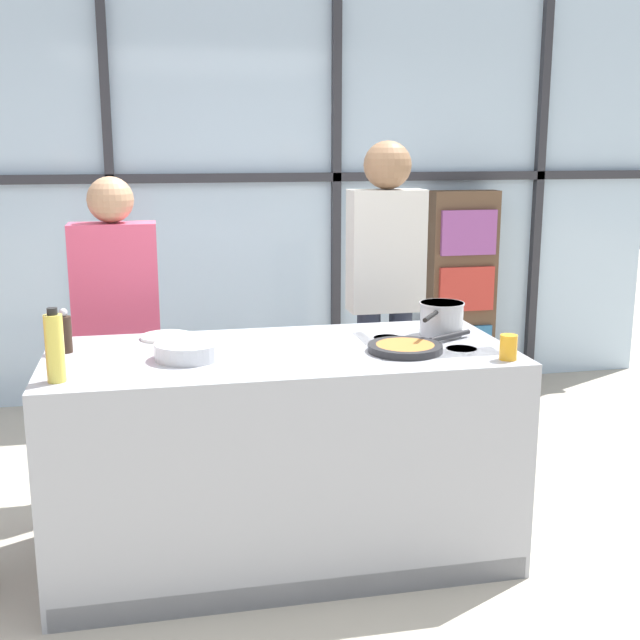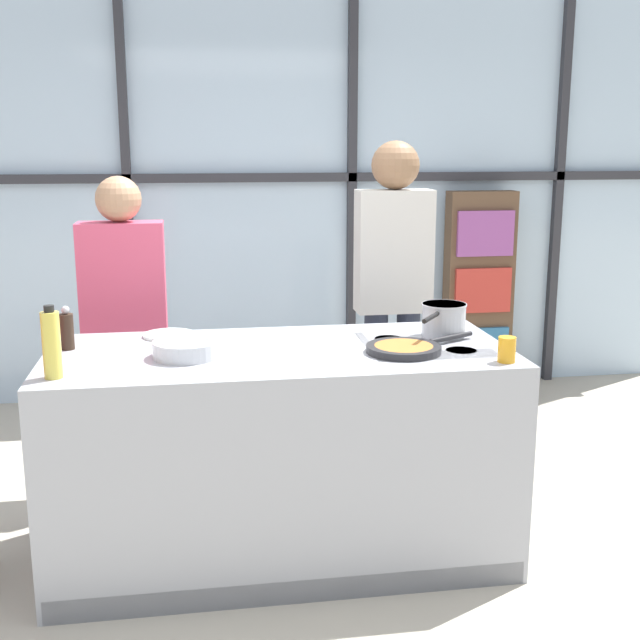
{
  "view_description": "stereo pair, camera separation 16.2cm",
  "coord_description": "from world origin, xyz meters",
  "px_view_note": "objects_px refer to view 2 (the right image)",
  "views": [
    {
      "loc": [
        -0.5,
        -3.21,
        1.77
      ],
      "look_at": [
        0.19,
        0.1,
        1.02
      ],
      "focal_mm": 45.0,
      "sensor_mm": 36.0,
      "label": 1
    },
    {
      "loc": [
        -0.34,
        -3.24,
        1.77
      ],
      "look_at": [
        0.19,
        0.1,
        1.02
      ],
      "focal_mm": 45.0,
      "sensor_mm": 36.0,
      "label": 2
    }
  ],
  "objects_px": {
    "mixing_bowl": "(186,348)",
    "pepper_grinder": "(67,330)",
    "saucepan": "(444,319)",
    "frying_pan": "(405,348)",
    "spectator_center_left": "(393,283)",
    "spectator_far_left": "(125,315)",
    "oil_bottle": "(52,344)",
    "juice_glass_near": "(507,350)",
    "white_plate": "(169,335)"
  },
  "relations": [
    {
      "from": "mixing_bowl",
      "to": "pepper_grinder",
      "type": "relative_size",
      "value": 1.46
    },
    {
      "from": "saucepan",
      "to": "frying_pan",
      "type": "bearing_deg",
      "value": -134.6
    },
    {
      "from": "spectator_center_left",
      "to": "saucepan",
      "type": "xyz_separation_m",
      "value": [
        0.05,
        -0.72,
        -0.04
      ]
    },
    {
      "from": "pepper_grinder",
      "to": "mixing_bowl",
      "type": "bearing_deg",
      "value": -22.46
    },
    {
      "from": "spectator_far_left",
      "to": "mixing_bowl",
      "type": "bearing_deg",
      "value": 109.39
    },
    {
      "from": "frying_pan",
      "to": "oil_bottle",
      "type": "height_order",
      "value": "oil_bottle"
    },
    {
      "from": "pepper_grinder",
      "to": "juice_glass_near",
      "type": "relative_size",
      "value": 1.83
    },
    {
      "from": "frying_pan",
      "to": "oil_bottle",
      "type": "bearing_deg",
      "value": -173.47
    },
    {
      "from": "spectator_far_left",
      "to": "white_plate",
      "type": "xyz_separation_m",
      "value": [
        0.24,
        -0.52,
        0.01
      ]
    },
    {
      "from": "spectator_center_left",
      "to": "mixing_bowl",
      "type": "height_order",
      "value": "spectator_center_left"
    },
    {
      "from": "spectator_far_left",
      "to": "white_plate",
      "type": "relative_size",
      "value": 7.02
    },
    {
      "from": "saucepan",
      "to": "oil_bottle",
      "type": "bearing_deg",
      "value": -166.09
    },
    {
      "from": "frying_pan",
      "to": "white_plate",
      "type": "height_order",
      "value": "frying_pan"
    },
    {
      "from": "spectator_center_left",
      "to": "oil_bottle",
      "type": "distance_m",
      "value": 1.93
    },
    {
      "from": "pepper_grinder",
      "to": "spectator_far_left",
      "type": "bearing_deg",
      "value": 75.5
    },
    {
      "from": "frying_pan",
      "to": "pepper_grinder",
      "type": "distance_m",
      "value": 1.42
    },
    {
      "from": "mixing_bowl",
      "to": "oil_bottle",
      "type": "bearing_deg",
      "value": -155.28
    },
    {
      "from": "juice_glass_near",
      "to": "saucepan",
      "type": "bearing_deg",
      "value": 104.37
    },
    {
      "from": "spectator_center_left",
      "to": "oil_bottle",
      "type": "xyz_separation_m",
      "value": [
        -1.57,
        -1.12,
        0.0
      ]
    },
    {
      "from": "pepper_grinder",
      "to": "juice_glass_near",
      "type": "xyz_separation_m",
      "value": [
        1.75,
        -0.48,
        -0.03
      ]
    },
    {
      "from": "spectator_center_left",
      "to": "juice_glass_near",
      "type": "relative_size",
      "value": 17.51
    },
    {
      "from": "white_plate",
      "to": "saucepan",
      "type": "bearing_deg",
      "value": -8.99
    },
    {
      "from": "white_plate",
      "to": "oil_bottle",
      "type": "relative_size",
      "value": 0.84
    },
    {
      "from": "mixing_bowl",
      "to": "pepper_grinder",
      "type": "distance_m",
      "value": 0.54
    },
    {
      "from": "saucepan",
      "to": "mixing_bowl",
      "type": "height_order",
      "value": "saucepan"
    },
    {
      "from": "spectator_far_left",
      "to": "frying_pan",
      "type": "distance_m",
      "value": 1.55
    },
    {
      "from": "spectator_far_left",
      "to": "mixing_bowl",
      "type": "height_order",
      "value": "spectator_far_left"
    },
    {
      "from": "mixing_bowl",
      "to": "pepper_grinder",
      "type": "height_order",
      "value": "pepper_grinder"
    },
    {
      "from": "saucepan",
      "to": "oil_bottle",
      "type": "distance_m",
      "value": 1.67
    },
    {
      "from": "saucepan",
      "to": "pepper_grinder",
      "type": "bearing_deg",
      "value": 179.11
    },
    {
      "from": "spectator_center_left",
      "to": "white_plate",
      "type": "relative_size",
      "value": 7.76
    },
    {
      "from": "saucepan",
      "to": "white_plate",
      "type": "height_order",
      "value": "saucepan"
    },
    {
      "from": "spectator_center_left",
      "to": "white_plate",
      "type": "distance_m",
      "value": 1.28
    },
    {
      "from": "pepper_grinder",
      "to": "spectator_center_left",
      "type": "bearing_deg",
      "value": 23.65
    },
    {
      "from": "frying_pan",
      "to": "oil_bottle",
      "type": "relative_size",
      "value": 1.89
    },
    {
      "from": "spectator_far_left",
      "to": "saucepan",
      "type": "xyz_separation_m",
      "value": [
        1.45,
        -0.72,
        0.08
      ]
    },
    {
      "from": "saucepan",
      "to": "oil_bottle",
      "type": "relative_size",
      "value": 1.2
    },
    {
      "from": "spectator_far_left",
      "to": "white_plate",
      "type": "height_order",
      "value": "spectator_far_left"
    },
    {
      "from": "oil_bottle",
      "to": "juice_glass_near",
      "type": "xyz_separation_m",
      "value": [
        1.74,
        -0.05,
        -0.08
      ]
    },
    {
      "from": "oil_bottle",
      "to": "spectator_far_left",
      "type": "bearing_deg",
      "value": 81.42
    },
    {
      "from": "saucepan",
      "to": "white_plate",
      "type": "xyz_separation_m",
      "value": [
        -1.22,
        0.19,
        -0.07
      ]
    },
    {
      "from": "frying_pan",
      "to": "mixing_bowl",
      "type": "relative_size",
      "value": 1.91
    },
    {
      "from": "saucepan",
      "to": "juice_glass_near",
      "type": "distance_m",
      "value": 0.47
    },
    {
      "from": "spectator_far_left",
      "to": "frying_pan",
      "type": "relative_size",
      "value": 3.12
    },
    {
      "from": "spectator_center_left",
      "to": "saucepan",
      "type": "relative_size",
      "value": 5.43
    },
    {
      "from": "saucepan",
      "to": "spectator_far_left",
      "type": "bearing_deg",
      "value": 153.73
    },
    {
      "from": "oil_bottle",
      "to": "frying_pan",
      "type": "bearing_deg",
      "value": 6.53
    },
    {
      "from": "saucepan",
      "to": "oil_bottle",
      "type": "height_order",
      "value": "oil_bottle"
    },
    {
      "from": "oil_bottle",
      "to": "juice_glass_near",
      "type": "distance_m",
      "value": 1.74
    },
    {
      "from": "spectator_far_left",
      "to": "mixing_bowl",
      "type": "xyz_separation_m",
      "value": [
        0.32,
        -0.9,
        0.04
      ]
    }
  ]
}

